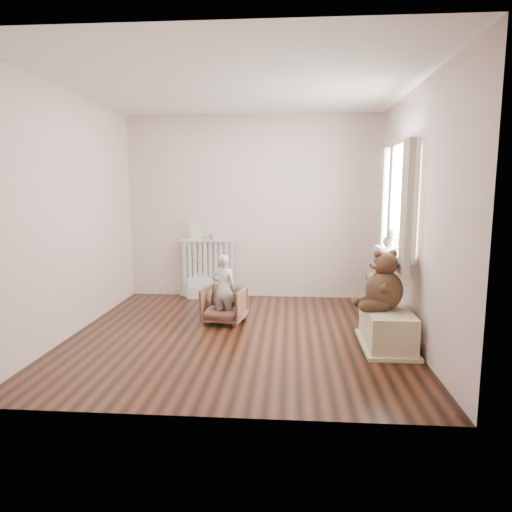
# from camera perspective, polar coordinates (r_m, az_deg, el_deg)

# --- Properties ---
(floor) EXTENTS (3.60, 3.60, 0.01)m
(floor) POSITION_cam_1_polar(r_m,az_deg,el_deg) (5.03, -2.13, -9.80)
(floor) COLOR black
(floor) RESTS_ON ground
(ceiling) EXTENTS (3.60, 3.60, 0.01)m
(ceiling) POSITION_cam_1_polar(r_m,az_deg,el_deg) (4.88, -2.31, 20.57)
(ceiling) COLOR white
(ceiling) RESTS_ON ground
(back_wall) EXTENTS (3.60, 0.02, 2.60)m
(back_wall) POSITION_cam_1_polar(r_m,az_deg,el_deg) (6.57, -0.41, 6.09)
(back_wall) COLOR beige
(back_wall) RESTS_ON ground
(front_wall) EXTENTS (3.60, 0.02, 2.60)m
(front_wall) POSITION_cam_1_polar(r_m,az_deg,el_deg) (3.01, -6.15, 3.07)
(front_wall) COLOR beige
(front_wall) RESTS_ON ground
(left_wall) EXTENTS (0.02, 3.60, 2.60)m
(left_wall) POSITION_cam_1_polar(r_m,az_deg,el_deg) (5.30, -22.01, 4.87)
(left_wall) COLOR beige
(left_wall) RESTS_ON ground
(right_wall) EXTENTS (0.02, 3.60, 2.60)m
(right_wall) POSITION_cam_1_polar(r_m,az_deg,el_deg) (4.91, 19.21, 4.77)
(right_wall) COLOR beige
(right_wall) RESTS_ON ground
(window) EXTENTS (0.03, 0.90, 1.10)m
(window) POSITION_cam_1_polar(r_m,az_deg,el_deg) (5.19, 18.02, 6.66)
(window) COLOR white
(window) RESTS_ON right_wall
(window_sill) EXTENTS (0.22, 1.10, 0.06)m
(window_sill) POSITION_cam_1_polar(r_m,az_deg,el_deg) (5.22, 16.76, 0.32)
(window_sill) COLOR silver
(window_sill) RESTS_ON right_wall
(curtain_left) EXTENTS (0.06, 0.26, 1.30)m
(curtain_left) POSITION_cam_1_polar(r_m,az_deg,el_deg) (4.61, 18.30, 5.71)
(curtain_left) COLOR #B9B095
(curtain_left) RESTS_ON right_wall
(curtain_right) EXTENTS (0.06, 0.26, 1.30)m
(curtain_right) POSITION_cam_1_polar(r_m,az_deg,el_deg) (5.72, 15.58, 6.31)
(curtain_right) COLOR #B9B095
(curtain_right) RESTS_ON right_wall
(radiator) EXTENTS (0.81, 0.15, 0.85)m
(radiator) POSITION_cam_1_polar(r_m,az_deg,el_deg) (6.64, -6.03, -1.84)
(radiator) COLOR silver
(radiator) RESTS_ON floor
(paper_doll) EXTENTS (0.16, 0.01, 0.26)m
(paper_doll) POSITION_cam_1_polar(r_m,az_deg,el_deg) (6.59, -7.53, 3.24)
(paper_doll) COLOR beige
(paper_doll) RESTS_ON radiator
(tin_a) EXTENTS (0.10, 0.10, 0.06)m
(tin_a) POSITION_cam_1_polar(r_m,az_deg,el_deg) (6.55, -5.34, 2.37)
(tin_a) COLOR #A59E8C
(tin_a) RESTS_ON radiator
(toy_vanity) EXTENTS (0.34, 0.24, 0.53)m
(toy_vanity) POSITION_cam_1_polar(r_m,az_deg,el_deg) (6.66, -7.04, -2.84)
(toy_vanity) COLOR silver
(toy_vanity) RESTS_ON floor
(armchair) EXTENTS (0.54, 0.55, 0.43)m
(armchair) POSITION_cam_1_polar(r_m,az_deg,el_deg) (5.42, -3.98, -6.08)
(armchair) COLOR brown
(armchair) RESTS_ON floor
(child) EXTENTS (0.32, 0.24, 0.80)m
(child) POSITION_cam_1_polar(r_m,az_deg,el_deg) (5.32, -4.08, -4.07)
(child) COLOR beige
(child) RESTS_ON armchair
(toy_bench) EXTENTS (0.43, 0.82, 0.38)m
(toy_bench) POSITION_cam_1_polar(r_m,az_deg,el_deg) (4.80, 16.06, -8.55)
(toy_bench) COLOR beige
(toy_bench) RESTS_ON floor
(teddy_bear) EXTENTS (0.54, 0.46, 0.59)m
(teddy_bear) POSITION_cam_1_polar(r_m,az_deg,el_deg) (4.71, 15.79, -2.95)
(teddy_bear) COLOR #382517
(teddy_bear) RESTS_ON toy_bench
(plush_cat) EXTENTS (0.24, 0.32, 0.24)m
(plush_cat) POSITION_cam_1_polar(r_m,az_deg,el_deg) (5.27, 16.53, 1.85)
(plush_cat) COLOR slate
(plush_cat) RESTS_ON window_sill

